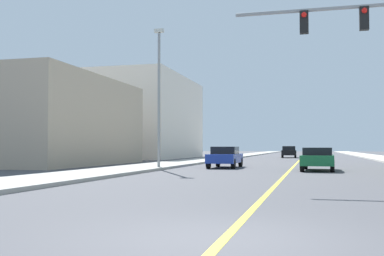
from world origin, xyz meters
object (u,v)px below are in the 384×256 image
Objects in this scene: street_lamp at (159,90)px; car_black at (289,152)px; car_blue at (225,157)px; car_green at (318,158)px.

car_black is at bearing 79.59° from street_lamp.
car_blue is (3.37, 3.30, -3.98)m from street_lamp.
car_green is 6.18m from car_blue.
street_lamp is at bearing -102.89° from car_black.
car_green is 1.04× the size of car_blue.
car_black is 1.03× the size of car_green.
car_green is at bearing -23.00° from car_blue.
car_black reaches higher than car_green.
street_lamp is at bearing -171.68° from car_green.
car_blue is at bearing 159.99° from car_green.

